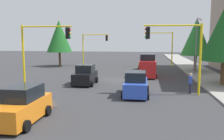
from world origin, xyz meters
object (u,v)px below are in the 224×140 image
street_lamp_curbside (197,40)px  pedestrian_crossing (190,83)px  delivery_van_red (147,66)px  car_yellow (145,64)px  traffic_signal_near_left (177,45)px  car_orange (23,106)px  tree_roadside_mid (196,37)px  car_black (85,75)px  car_blue (136,85)px  traffic_signal_far_left (161,42)px  traffic_signal_near_right (42,44)px  tree_opposite_side (59,36)px  traffic_signal_far_right (93,43)px

street_lamp_curbside → pedestrian_crossing: (9.13, -2.28, -3.44)m
delivery_van_red → car_yellow: delivery_van_red is taller
traffic_signal_near_left → car_orange: traffic_signal_near_left is taller
street_lamp_curbside → car_yellow: (-5.05, -6.05, -3.45)m
traffic_signal_near_left → tree_roadside_mid: 14.66m
car_black → car_blue: bearing=52.1°
traffic_signal_far_left → car_black: bearing=-26.5°
traffic_signal_near_right → car_blue: traffic_signal_near_right is taller
traffic_signal_near_right → tree_opposite_side: size_ratio=0.75×
car_blue → tree_roadside_mid: bearing=153.3°
car_blue → pedestrian_crossing: car_blue is taller
delivery_van_red → car_yellow: bearing=-177.1°
street_lamp_curbside → pedestrian_crossing: bearing=-14.0°
car_blue → car_black: same height
delivery_van_red → traffic_signal_near_right: bearing=-45.9°
traffic_signal_far_left → tree_opposite_side: 16.85m
tree_roadside_mid → tree_opposite_side: 21.38m
tree_opposite_side → car_yellow: tree_opposite_side is taller
traffic_signal_near_left → car_blue: (0.96, -3.22, -3.15)m
traffic_signal_far_left → tree_roadside_mid: bearing=35.6°
street_lamp_curbside → car_blue: size_ratio=1.81×
traffic_signal_near_right → car_blue: bearing=83.3°
traffic_signal_near_right → car_orange: bearing=16.9°
street_lamp_curbside → tree_roadside_mid: 4.49m
car_yellow → car_black: bearing=-26.9°
traffic_signal_far_right → car_blue: traffic_signal_far_right is taller
car_blue → car_black: 6.60m
car_black → car_yellow: same height
pedestrian_crossing → traffic_signal_far_right: bearing=-147.2°
traffic_signal_far_left → pedestrian_crossing: traffic_signal_far_left is taller
traffic_signal_near_left → traffic_signal_far_right: 23.00m
tree_opposite_side → car_yellow: bearing=76.7°
car_blue → street_lamp_curbside: bearing=147.5°
traffic_signal_near_right → pedestrian_crossing: 13.02m
tree_roadside_mid → delivery_van_red: 9.04m
car_blue → car_yellow: bearing=177.5°
car_yellow → pedestrian_crossing: car_yellow is taller
traffic_signal_far_right → street_lamp_curbside: (10.39, 14.86, 0.50)m
traffic_signal_near_left → traffic_signal_far_right: traffic_signal_near_left is taller
traffic_signal_near_left → delivery_van_red: traffic_signal_near_left is taller
street_lamp_curbside → tree_roadside_mid: tree_roadside_mid is taller
street_lamp_curbside → pedestrian_crossing: street_lamp_curbside is taller
delivery_van_red → traffic_signal_far_left: bearing=168.6°
delivery_van_red → car_yellow: (-5.80, -0.30, -0.39)m
traffic_signal_near_right → car_black: bearing=136.1°
traffic_signal_near_right → tree_roadside_mid: (-14.00, 15.70, 0.77)m
tree_opposite_side → car_yellow: (3.34, 14.15, -4.08)m
tree_opposite_side → delivery_van_red: size_ratio=1.58×
traffic_signal_far_left → car_blue: size_ratio=1.48×
traffic_signal_near_left → car_blue: bearing=-73.5°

